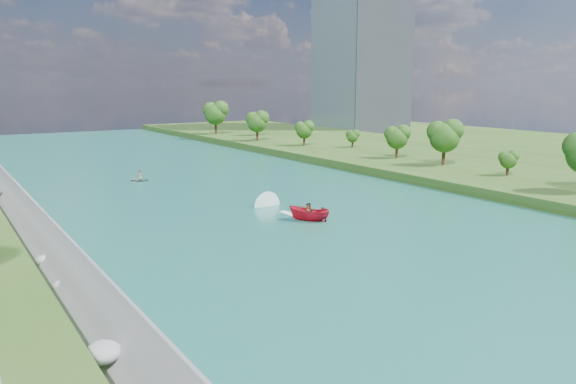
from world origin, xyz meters
TOP-DOWN VIEW (x-y plane):
  - ground at (0.00, 0.00)m, footprint 260.00×260.00m
  - river_water at (0.00, 20.00)m, footprint 55.00×240.00m
  - berm_east at (49.50, 20.00)m, footprint 44.00×240.00m
  - riprap_bank at (-25.86, 19.44)m, footprint 4.37×236.00m
  - office_tower at (82.50, 95.00)m, footprint 22.00×22.00m
  - trees_east at (38.02, 18.05)m, footprint 14.77×143.82m
  - motorboat at (1.71, 7.74)m, footprint 4.19×19.14m
  - raft at (-5.65, 41.36)m, footprint 3.31×3.15m

SIDE VIEW (x-z plane):
  - ground at x=0.00m, z-range 0.00..0.00m
  - river_water at x=0.00m, z-range 0.00..0.10m
  - raft at x=-5.65m, z-range -0.37..1.33m
  - berm_east at x=49.50m, z-range 0.00..1.50m
  - motorboat at x=1.71m, z-range -0.16..1.91m
  - riprap_bank at x=-25.86m, z-range -0.44..4.05m
  - trees_east at x=38.02m, z-range 0.29..12.14m
  - office_tower at x=82.50m, z-range 0.00..60.00m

